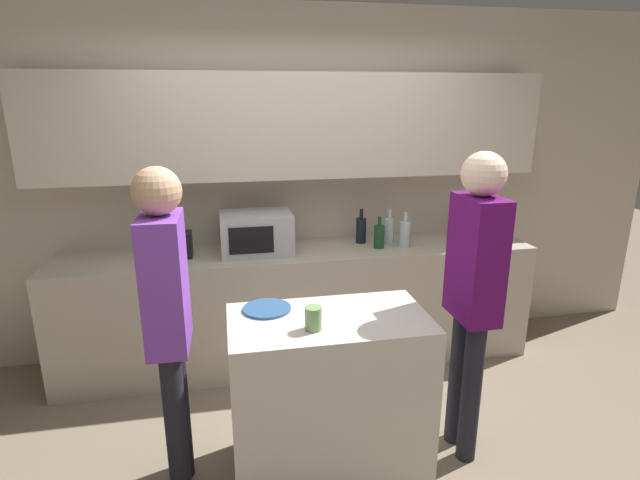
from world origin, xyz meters
name	(u,v)px	position (x,y,z in m)	size (l,w,h in m)	color
back_wall	(293,163)	(0.00, 1.66, 1.54)	(6.40, 0.40, 2.70)	beige
back_counter	(300,306)	(0.00, 1.39, 0.46)	(3.60, 0.62, 0.92)	#B7AD99
kitchen_island	(329,395)	(-0.03, 0.15, 0.46)	(1.05, 0.58, 0.93)	beige
microwave	(256,233)	(-0.32, 1.39, 1.07)	(0.52, 0.39, 0.30)	#B7BABC
toaster	(174,245)	(-0.91, 1.39, 1.01)	(0.26, 0.16, 0.18)	black
potted_plant	(467,216)	(1.36, 1.39, 1.11)	(0.14, 0.14, 0.40)	brown
bottle_0	(361,230)	(0.51, 1.49, 1.02)	(0.08, 0.08, 0.27)	black
bottle_1	(379,236)	(0.61, 1.33, 1.01)	(0.08, 0.08, 0.25)	#194723
bottle_2	(389,231)	(0.72, 1.41, 1.02)	(0.08, 0.08, 0.28)	silver
bottle_3	(405,234)	(0.81, 1.31, 1.02)	(0.08, 0.08, 0.27)	silver
plate_on_island	(267,309)	(-0.34, 0.31, 0.94)	(0.26, 0.26, 0.01)	#2D5684
cup_0	(313,318)	(-0.14, 0.03, 0.99)	(0.09, 0.09, 0.12)	#70995A
person_left	(167,309)	(-0.84, 0.16, 1.04)	(0.23, 0.34, 1.74)	black
person_center	(474,282)	(0.77, 0.15, 1.07)	(0.23, 0.34, 1.77)	black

